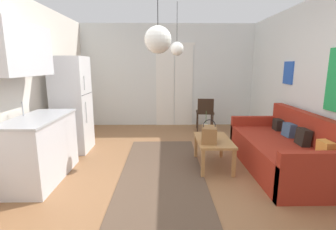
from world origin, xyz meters
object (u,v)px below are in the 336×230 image
object	(u,v)px
pendant_lamp_far	(177,49)
handbag	(209,134)
refrigerator	(72,105)
coffee_table	(213,143)
couch	(284,152)
pendant_lamp_near	(158,40)
accent_chair	(205,112)
bamboo_vase	(206,130)

from	to	relation	value
pendant_lamp_far	handbag	bearing A→B (deg)	-60.62
refrigerator	coffee_table	bearing A→B (deg)	-18.14
couch	pendant_lamp_far	size ratio (longest dim) A/B	2.36
couch	pendant_lamp_far	bearing A→B (deg)	154.19
couch	pendant_lamp_near	world-z (taller)	pendant_lamp_near
accent_chair	coffee_table	bearing A→B (deg)	89.36
coffee_table	bamboo_vase	size ratio (longest dim) A/B	2.10
refrigerator	accent_chair	world-z (taller)	refrigerator
accent_chair	pendant_lamp_far	distance (m)	2.22
coffee_table	couch	bearing A→B (deg)	-7.57
bamboo_vase	accent_chair	world-z (taller)	bamboo_vase
couch	pendant_lamp_near	size ratio (longest dim) A/B	2.26
coffee_table	pendant_lamp_near	world-z (taller)	pendant_lamp_near
bamboo_vase	pendant_lamp_near	size ratio (longest dim) A/B	0.46
refrigerator	accent_chair	bearing A→B (deg)	27.21
bamboo_vase	handbag	bearing A→B (deg)	-91.27
couch	coffee_table	distance (m)	1.08
pendant_lamp_near	bamboo_vase	bearing A→B (deg)	58.62
accent_chair	refrigerator	bearing A→B (deg)	32.41
handbag	accent_chair	distance (m)	2.37
coffee_table	handbag	distance (m)	0.26
bamboo_vase	pendant_lamp_far	distance (m)	1.46
couch	coffee_table	size ratio (longest dim) A/B	2.36
handbag	pendant_lamp_near	world-z (taller)	pendant_lamp_near
coffee_table	bamboo_vase	bearing A→B (deg)	117.78
coffee_table	accent_chair	xyz separation A→B (m)	(0.22, 2.19, 0.09)
accent_chair	pendant_lamp_far	xyz separation A→B (m)	(-0.78, -1.55, 1.38)
refrigerator	pendant_lamp_near	size ratio (longest dim) A/B	1.91
couch	pendant_lamp_near	distance (m)	2.61
couch	coffee_table	bearing A→B (deg)	172.43
refrigerator	pendant_lamp_near	world-z (taller)	pendant_lamp_near
coffee_table	pendant_lamp_near	size ratio (longest dim) A/B	0.96
handbag	pendant_lamp_near	bearing A→B (deg)	-129.92
coffee_table	pendant_lamp_far	xyz separation A→B (m)	(-0.55, 0.64, 1.47)
couch	refrigerator	bearing A→B (deg)	164.96
handbag	pendant_lamp_near	distance (m)	1.71
pendant_lamp_near	coffee_table	bearing A→B (deg)	50.96
coffee_table	handbag	bearing A→B (deg)	-123.65
couch	refrigerator	distance (m)	3.70
coffee_table	pendant_lamp_near	bearing A→B (deg)	-129.04
handbag	pendant_lamp_far	world-z (taller)	pendant_lamp_far
pendant_lamp_far	bamboo_vase	bearing A→B (deg)	-45.16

